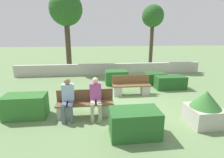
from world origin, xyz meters
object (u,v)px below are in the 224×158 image
at_px(tree_center_left, 153,18).
at_px(planter_corner_right, 205,108).
at_px(bench_front, 85,106).
at_px(tree_leftmost, 66,11).
at_px(person_seated_man, 96,96).
at_px(person_seated_woman, 68,97).
at_px(bench_left_side, 131,87).

bearing_deg(tree_center_left, planter_corner_right, -97.33).
xyz_separation_m(bench_front, tree_leftmost, (-1.37, 7.33, 3.85)).
relative_size(bench_front, person_seated_man, 1.43).
xyz_separation_m(planter_corner_right, tree_leftmost, (-5.03, 8.33, 3.66)).
relative_size(person_seated_woman, tree_center_left, 0.29).
height_order(bench_front, tree_center_left, tree_center_left).
relative_size(bench_front, tree_leftmost, 0.35).
bearing_deg(tree_leftmost, person_seated_man, -76.94).
xyz_separation_m(person_seated_woman, planter_corner_right, (4.20, -0.86, -0.21)).
height_order(bench_front, tree_leftmost, tree_leftmost).
bearing_deg(tree_center_left, person_seated_woman, -125.35).
distance_m(bench_left_side, person_seated_man, 2.66).
bearing_deg(person_seated_woman, bench_front, 14.77).
distance_m(bench_left_side, planter_corner_right, 3.33).
bearing_deg(tree_leftmost, bench_front, -79.38).
xyz_separation_m(person_seated_woman, tree_leftmost, (-0.83, 7.47, 3.45)).
bearing_deg(person_seated_woman, bench_left_side, 38.38).
distance_m(bench_front, planter_corner_right, 3.80).
relative_size(bench_front, planter_corner_right, 1.77).
xyz_separation_m(bench_left_side, person_seated_man, (-1.67, -2.04, 0.41)).
bearing_deg(bench_left_side, person_seated_man, -129.53).
bearing_deg(tree_leftmost, planter_corner_right, -58.87).
bearing_deg(person_seated_woman, tree_center_left, 54.65).
bearing_deg(tree_leftmost, tree_center_left, -0.44).
bearing_deg(bench_front, person_seated_man, -21.72).
height_order(person_seated_woman, planter_corner_right, person_seated_woman).
bearing_deg(bench_left_side, tree_leftmost, 121.89).
distance_m(person_seated_man, tree_leftmost, 8.41).
bearing_deg(tree_center_left, person_seated_man, -120.46).
xyz_separation_m(planter_corner_right, tree_center_left, (1.07, 8.29, 3.24)).
bearing_deg(person_seated_man, bench_front, 158.28).
height_order(bench_front, planter_corner_right, planter_corner_right).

